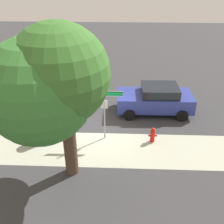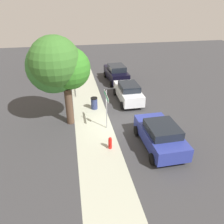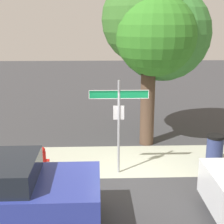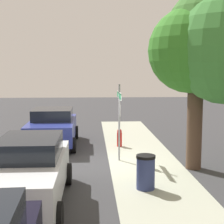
% 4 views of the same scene
% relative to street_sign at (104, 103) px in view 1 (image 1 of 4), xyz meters
% --- Properties ---
extents(ground_plane, '(60.00, 60.00, 0.00)m').
position_rel_street_sign_xyz_m(ground_plane, '(0.40, -0.40, -1.98)').
color(ground_plane, '#38383A').
extents(sidewalk_strip, '(24.00, 2.60, 0.00)m').
position_rel_street_sign_xyz_m(sidewalk_strip, '(2.40, 0.90, -1.98)').
color(sidewalk_strip, '#ABAF9A').
rests_on(sidewalk_strip, ground_plane).
extents(street_sign, '(1.73, 0.07, 2.85)m').
position_rel_street_sign_xyz_m(street_sign, '(0.00, 0.00, 0.00)').
color(street_sign, '#9EA0A5').
rests_on(street_sign, ground_plane).
extents(shade_tree, '(4.04, 4.21, 6.17)m').
position_rel_street_sign_xyz_m(shade_tree, '(1.49, 2.96, 2.20)').
color(shade_tree, '#4D382A').
rests_on(shade_tree, ground_plane).
extents(car_blue, '(4.26, 2.20, 1.64)m').
position_rel_street_sign_xyz_m(car_blue, '(-2.73, -2.77, -1.14)').
color(car_blue, navy).
rests_on(car_blue, ground_plane).
extents(car_white, '(4.33, 1.94, 1.68)m').
position_rel_street_sign_xyz_m(car_white, '(4.03, -2.59, -1.13)').
color(car_white, silver).
rests_on(car_white, ground_plane).
extents(fire_hydrant, '(0.42, 0.22, 0.78)m').
position_rel_street_sign_xyz_m(fire_hydrant, '(-2.33, 0.20, -1.60)').
color(fire_hydrant, red).
rests_on(fire_hydrant, ground_plane).
extents(trash_bin, '(0.55, 0.55, 0.98)m').
position_rel_street_sign_xyz_m(trash_bin, '(3.11, 0.50, -1.49)').
color(trash_bin, navy).
rests_on(trash_bin, ground_plane).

